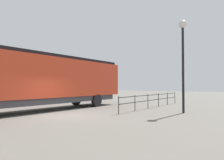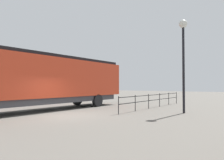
{
  "view_description": "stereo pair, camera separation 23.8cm",
  "coord_description": "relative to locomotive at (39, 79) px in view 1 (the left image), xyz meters",
  "views": [
    {
      "loc": [
        9.88,
        -8.98,
        1.84
      ],
      "look_at": [
        1.64,
        2.5,
        2.22
      ],
      "focal_mm": 34.01,
      "sensor_mm": 36.0,
      "label": 1
    },
    {
      "loc": [
        10.07,
        -8.83,
        1.84
      ],
      "look_at": [
        1.64,
        2.5,
        2.22
      ],
      "focal_mm": 34.01,
      "sensor_mm": 36.0,
      "label": 2
    }
  ],
  "objects": [
    {
      "name": "lamp_post",
      "position": [
        8.81,
        5.07,
        2.28
      ],
      "size": [
        0.56,
        0.56,
        6.32
      ],
      "color": "black",
      "rests_on": "ground_plane"
    },
    {
      "name": "platform_fence",
      "position": [
        5.66,
        7.18,
        -1.56
      ],
      "size": [
        0.05,
        10.6,
        1.17
      ],
      "color": "black",
      "rests_on": "ground_plane"
    },
    {
      "name": "locomotive",
      "position": [
        0.0,
        0.0,
        0.0
      ],
      "size": [
        2.82,
        17.37,
        4.14
      ],
      "color": "red",
      "rests_on": "ground_plane"
    },
    {
      "name": "ground_plane",
      "position": [
        3.38,
        -0.43,
        -2.32
      ],
      "size": [
        120.0,
        120.0,
        0.0
      ],
      "primitive_type": "plane",
      "color": "#666059"
    }
  ]
}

